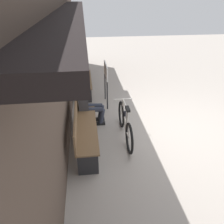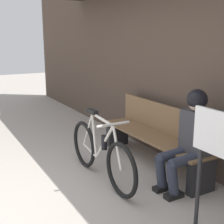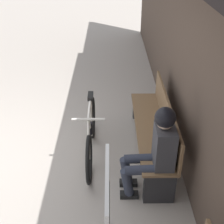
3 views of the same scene
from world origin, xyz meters
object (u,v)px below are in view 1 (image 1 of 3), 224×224
(bicycle, at_px, (125,124))
(signboard, at_px, (106,75))
(person_seated, at_px, (87,98))
(park_bench_far, at_px, (83,80))
(park_bench_near, at_px, (83,126))

(bicycle, xyz_separation_m, signboard, (1.69, 0.23, 0.52))
(person_seated, distance_m, park_bench_far, 2.01)
(park_bench_near, distance_m, person_seated, 0.81)
(park_bench_far, bearing_deg, signboard, -147.15)
(bicycle, distance_m, person_seated, 1.08)
(park_bench_near, relative_size, park_bench_far, 1.13)
(signboard, bearing_deg, bicycle, -172.09)
(park_bench_near, height_order, bicycle, bicycle)
(person_seated, bearing_deg, park_bench_far, 3.12)
(person_seated, relative_size, signboard, 1.00)
(park_bench_near, height_order, signboard, signboard)
(park_bench_far, bearing_deg, person_seated, -176.88)
(person_seated, distance_m, signboard, 1.14)
(bicycle, height_order, person_seated, person_seated)
(park_bench_near, distance_m, park_bench_far, 2.75)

